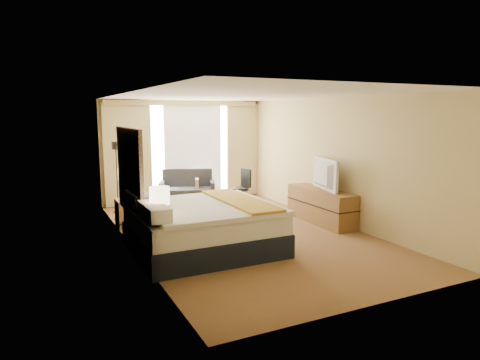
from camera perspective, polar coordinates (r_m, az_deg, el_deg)
name	(u,v)px	position (r m, az deg, el deg)	size (l,w,h in m)	color
floor	(243,233)	(8.27, 0.34, -7.03)	(4.20, 7.00, 0.02)	#5B221A
ceiling	(243,95)	(7.96, 0.36, 11.27)	(4.20, 7.00, 0.02)	silver
wall_back	(183,151)	(11.24, -7.58, 3.88)	(4.20, 0.02, 2.60)	tan
wall_front	(377,199)	(5.15, 17.85, -2.41)	(4.20, 0.02, 2.60)	tan
wall_left	(129,172)	(7.34, -14.53, 1.01)	(0.02, 7.00, 2.60)	tan
wall_right	(333,160)	(9.13, 12.26, 2.60)	(0.02, 7.00, 2.60)	tan
headboard	(129,172)	(7.54, -14.53, 1.07)	(0.06, 1.85, 1.50)	black
nightstand_left	(162,247)	(6.61, -10.36, -8.82)	(0.45, 0.52, 0.55)	olive
nightstand_right	(128,213)	(8.97, -14.69, -4.26)	(0.45, 0.52, 0.55)	olive
media_dresser	(321,206)	(9.12, 10.73, -3.41)	(0.50, 1.80, 0.70)	olive
window	(193,150)	(11.29, -6.33, 4.02)	(2.30, 0.02, 2.30)	silver
curtains	(184,147)	(11.12, -7.43, 4.39)	(4.12, 0.19, 2.56)	beige
bed	(203,226)	(7.18, -5.01, -6.19)	(2.28, 2.08, 1.11)	black
loveseat	(188,192)	(10.92, -7.00, -1.65)	(1.54, 1.16, 0.86)	#56181D
floor_lamp	(116,163)	(10.11, -16.16, 2.21)	(0.21, 0.21, 1.63)	black
desk_chair	(242,190)	(10.47, 0.32, -1.34)	(0.45, 0.45, 0.92)	black
lamp_left	(160,197)	(6.48, -10.68, -2.18)	(0.30, 0.30, 0.64)	black
lamp_right	(126,175)	(8.82, -14.95, 0.68)	(0.31, 0.31, 0.65)	black
tissue_box	(165,225)	(6.59, -10.02, -5.89)	(0.12, 0.12, 0.11)	#89B5D4
telephone	(136,198)	(8.80, -13.74, -2.38)	(0.20, 0.16, 0.08)	black
television	(320,174)	(8.97, 10.62, 0.77)	(1.13, 0.15, 0.65)	black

